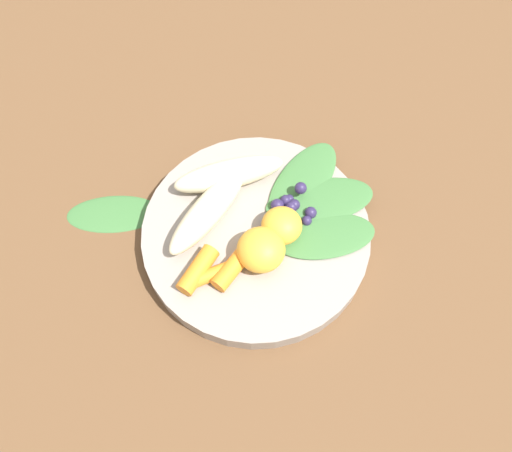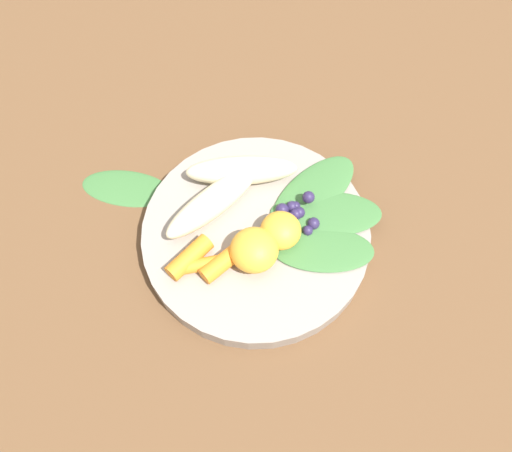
{
  "view_description": "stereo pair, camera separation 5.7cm",
  "coord_description": "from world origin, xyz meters",
  "px_view_note": "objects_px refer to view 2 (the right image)",
  "views": [
    {
      "loc": [
        0.26,
        -0.04,
        0.54
      ],
      "look_at": [
        0.0,
        0.0,
        0.03
      ],
      "focal_mm": 37.44,
      "sensor_mm": 36.0,
      "label": 1
    },
    {
      "loc": [
        0.26,
        0.02,
        0.54
      ],
      "look_at": [
        0.0,
        0.0,
        0.03
      ],
      "focal_mm": 37.44,
      "sensor_mm": 36.0,
      "label": 2
    }
  ],
  "objects_px": {
    "kale_leaf_stray": "(126,187)",
    "banana_peeled_left": "(212,202)",
    "banana_peeled_right": "(242,170)",
    "orange_segment_near": "(281,230)",
    "bowl": "(256,235)"
  },
  "relations": [
    {
      "from": "kale_leaf_stray",
      "to": "banana_peeled_left",
      "type": "bearing_deg",
      "value": 168.13
    },
    {
      "from": "banana_peeled_left",
      "to": "banana_peeled_right",
      "type": "bearing_deg",
      "value": -169.58
    },
    {
      "from": "banana_peeled_left",
      "to": "banana_peeled_right",
      "type": "xyz_separation_m",
      "value": [
        -0.04,
        0.03,
        0.0
      ]
    },
    {
      "from": "orange_segment_near",
      "to": "kale_leaf_stray",
      "type": "xyz_separation_m",
      "value": [
        -0.07,
        -0.18,
        -0.04
      ]
    },
    {
      "from": "bowl",
      "to": "orange_segment_near",
      "type": "relative_size",
      "value": 5.71
    },
    {
      "from": "bowl",
      "to": "orange_segment_near",
      "type": "distance_m",
      "value": 0.04
    },
    {
      "from": "banana_peeled_right",
      "to": "kale_leaf_stray",
      "type": "bearing_deg",
      "value": -3.11
    },
    {
      "from": "bowl",
      "to": "banana_peeled_right",
      "type": "distance_m",
      "value": 0.07
    },
    {
      "from": "banana_peeled_left",
      "to": "orange_segment_near",
      "type": "relative_size",
      "value": 2.86
    },
    {
      "from": "orange_segment_near",
      "to": "bowl",
      "type": "bearing_deg",
      "value": -104.91
    },
    {
      "from": "bowl",
      "to": "banana_peeled_right",
      "type": "xyz_separation_m",
      "value": [
        -0.07,
        -0.02,
        0.03
      ]
    },
    {
      "from": "banana_peeled_left",
      "to": "banana_peeled_right",
      "type": "height_order",
      "value": "same"
    },
    {
      "from": "bowl",
      "to": "orange_segment_near",
      "type": "height_order",
      "value": "orange_segment_near"
    },
    {
      "from": "kale_leaf_stray",
      "to": "banana_peeled_right",
      "type": "bearing_deg",
      "value": -170.68
    },
    {
      "from": "banana_peeled_right",
      "to": "banana_peeled_left",
      "type": "bearing_deg",
      "value": 49.84
    }
  ]
}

